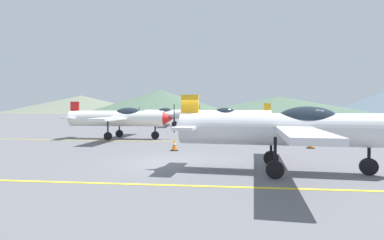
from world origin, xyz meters
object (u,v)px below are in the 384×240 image
at_px(airplane_mid, 121,118).
at_px(airplane_back, 170,114).
at_px(airplane_near, 288,128).
at_px(car_sedan, 241,118).
at_px(airplane_far, 232,116).
at_px(traffic_cone_front, 174,145).
at_px(traffic_cone_side, 311,143).

xyz_separation_m(airplane_mid, airplane_back, (0.54, 16.72, 0.00)).
bearing_deg(airplane_near, car_sedan, 90.12).
relative_size(airplane_far, airplane_back, 1.00).
relative_size(airplane_back, car_sedan, 2.01).
bearing_deg(car_sedan, airplane_near, -89.88).
relative_size(airplane_mid, traffic_cone_front, 15.18).
height_order(airplane_near, airplane_back, same).
height_order(airplane_mid, traffic_cone_side, airplane_mid).
bearing_deg(car_sedan, traffic_cone_side, -84.47).
distance_m(airplane_near, airplane_far, 18.64).
height_order(airplane_mid, airplane_back, same).
height_order(car_sedan, traffic_cone_front, car_sedan).
height_order(airplane_near, traffic_cone_side, airplane_near).
distance_m(airplane_near, airplane_mid, 14.29).
xyz_separation_m(airplane_back, traffic_cone_front, (4.37, -22.37, -1.23)).
bearing_deg(airplane_back, traffic_cone_side, -60.53).
relative_size(airplane_mid, traffic_cone_side, 15.18).
distance_m(traffic_cone_front, traffic_cone_side, 7.50).
bearing_deg(airplane_mid, traffic_cone_front, -49.00).
bearing_deg(airplane_far, airplane_back, 131.14).
bearing_deg(airplane_back, traffic_cone_front, -78.95).
bearing_deg(traffic_cone_front, airplane_back, 101.05).
xyz_separation_m(airplane_far, airplane_back, (-7.55, 8.64, 0.00)).
xyz_separation_m(airplane_mid, car_sedan, (9.64, 22.61, -0.67)).
bearing_deg(airplane_near, airplane_mid, 132.78).
bearing_deg(airplane_near, traffic_cone_side, 69.14).
bearing_deg(traffic_cone_side, car_sedan, 95.53).
distance_m(airplane_far, airplane_back, 11.48).
bearing_deg(airplane_near, traffic_cone_front, 134.74).
relative_size(car_sedan, traffic_cone_side, 7.62).
bearing_deg(traffic_cone_side, airplane_near, -110.86).
distance_m(car_sedan, traffic_cone_side, 26.67).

